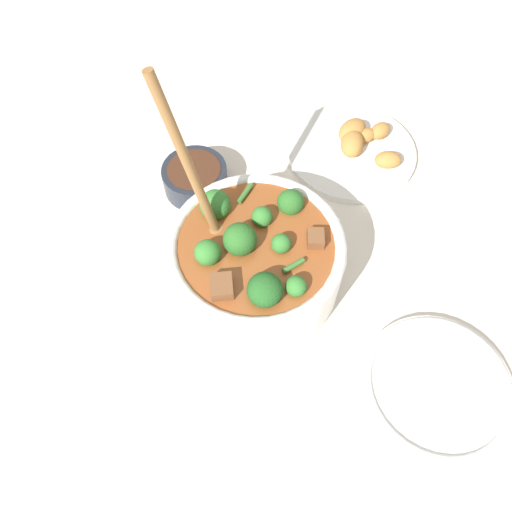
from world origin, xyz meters
The scene contains 5 objects.
ground_plane centered at (0.00, 0.00, 0.00)m, with size 4.00×4.00×0.00m, color silver.
stew_bowl centered at (0.00, 0.00, 0.06)m, with size 0.23×0.24×0.32m.
condiment_bowl centered at (0.08, 0.18, 0.02)m, with size 0.10×0.10×0.04m.
empty_plate centered at (0.01, -0.28, 0.01)m, with size 0.19×0.19×0.02m.
food_plate centered at (0.29, 0.01, 0.01)m, with size 0.21×0.21×0.05m.
Camera 1 is at (-0.28, -0.21, 0.63)m, focal length 35.00 mm.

